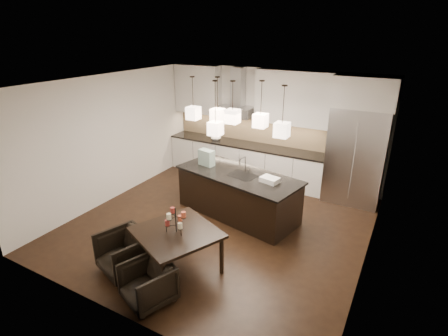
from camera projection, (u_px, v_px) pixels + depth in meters
The scene contains 37 objects.
floor at pixel (219, 224), 7.05m from camera, with size 5.50×5.50×0.02m, color black.
ceiling at pixel (218, 82), 6.01m from camera, with size 5.50×5.50×0.02m, color white.
wall_back at pixel (273, 126), 8.77m from camera, with size 5.50×0.02×2.80m, color silver.
wall_front at pixel (108, 227), 4.29m from camera, with size 5.50×0.02×2.80m, color silver.
wall_left at pixel (111, 138), 7.77m from camera, with size 0.02×5.50×2.80m, color silver.
wall_right at pixel (377, 190), 5.29m from camera, with size 0.02×5.50×2.80m, color silver.
refrigerator at pixel (356, 156), 7.64m from camera, with size 1.20×0.72×2.15m, color #B7B7BA.
fridge_panel at pixel (366, 92), 7.12m from camera, with size 1.26×0.72×0.65m, color silver.
lower_cabinets at pixel (244, 161), 9.14m from camera, with size 4.21×0.62×0.88m, color silver.
countertop at pixel (245, 145), 8.97m from camera, with size 4.21×0.66×0.04m, color black.
backsplash at pixel (250, 129), 9.09m from camera, with size 4.21×0.02×0.63m, color tan.
upper_cab_left at pixel (198, 89), 9.28m from camera, with size 1.25×0.35×1.25m, color silver.
upper_cab_right at pixel (294, 98), 8.08m from camera, with size 1.86×0.35×1.25m, color silver.
hood_canopy at pixel (236, 111), 8.84m from camera, with size 0.90×0.52×0.24m, color #B7B7BA.
hood_chimney at pixel (238, 87), 8.71m from camera, with size 0.30×0.28×0.96m, color #B7B7BA.
fruit_bowl at pixel (216, 139), 9.28m from camera, with size 0.26×0.26×0.06m, color silver.
island_body at pixel (238, 195), 7.28m from camera, with size 2.51×1.01×0.89m, color black.
island_top at pixel (238, 175), 7.11m from camera, with size 2.59×1.09×0.04m, color black.
faucet at pixel (245, 165), 7.04m from camera, with size 0.10×0.24×0.38m, color silver, non-canonical shape.
tote_bag at pixel (207, 158), 7.49m from camera, with size 0.34×0.18×0.34m, color #24563F.
food_container at pixel (270, 180), 6.69m from camera, with size 0.34×0.24×0.10m, color silver.
dining_table at pixel (177, 250), 5.61m from camera, with size 1.18×1.18×0.71m, color black, non-canonical shape.
candelabra at pixel (176, 220), 5.41m from camera, with size 0.34×0.34×0.41m, color black, non-canonical shape.
candle_a at pixel (180, 226), 5.32m from camera, with size 0.07×0.07×0.09m, color beige.
candle_b at pixel (180, 218), 5.53m from camera, with size 0.07×0.07×0.09m, color #C04C30.
candle_c at pixel (167, 223), 5.41m from camera, with size 0.07×0.07×0.09m, color maroon.
candle_d at pixel (184, 215), 5.34m from camera, with size 0.07×0.07×0.09m, color #C04C30.
candle_e at pixel (173, 210), 5.47m from camera, with size 0.07×0.07×0.09m, color maroon.
candle_f at pixel (169, 217), 5.28m from camera, with size 0.07×0.07×0.09m, color beige.
armchair_left at pixel (124, 253), 5.57m from camera, with size 0.72×0.74×0.68m, color black.
armchair_right at pixel (148, 283), 4.96m from camera, with size 0.65×0.67×0.61m, color black.
pendant_a at pixel (193, 113), 7.15m from camera, with size 0.24×0.24×0.26m, color #FFE0C2.
pendant_b at pixel (218, 115), 7.12m from camera, with size 0.24×0.24×0.26m, color #FFE0C2.
pendant_c at pixel (233, 116), 6.55m from camera, with size 0.24×0.24×0.26m, color #FFE0C2.
pendant_d at pixel (260, 121), 6.62m from camera, with size 0.24×0.24×0.26m, color #FFE0C2.
pendant_e at pixel (282, 130), 6.09m from camera, with size 0.24×0.24×0.26m, color #FFE0C2.
pendant_f at pixel (215, 128), 6.68m from camera, with size 0.24×0.24×0.26m, color #FFE0C2.
Camera 1 is at (3.05, -5.31, 3.66)m, focal length 28.00 mm.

